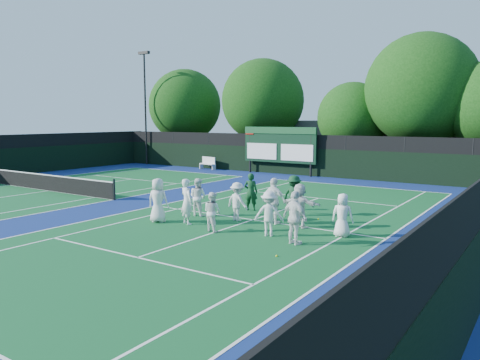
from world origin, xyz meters
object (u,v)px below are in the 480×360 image
Objects in this scene: tennis_net at (49,182)px; coach_left at (251,192)px; bench at (208,163)px; scoreboard at (279,145)px.

tennis_net is 12.93m from coach_left.
coach_left is at bearing 7.41° from tennis_net.
coach_left is (12.40, -12.71, 0.30)m from bench.
scoreboard is at bearing 64.40° from tennis_net.
tennis_net is (-6.99, -14.59, -1.70)m from scoreboard.
coach_left is at bearing -65.72° from scoreboard.
coach_left is at bearing -45.70° from bench.
tennis_net reaches higher than bench.
scoreboard is at bearing 1.83° from bench.
tennis_net is at bearing -115.60° from scoreboard.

